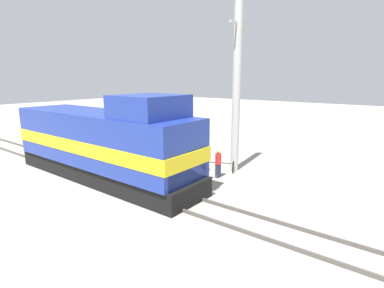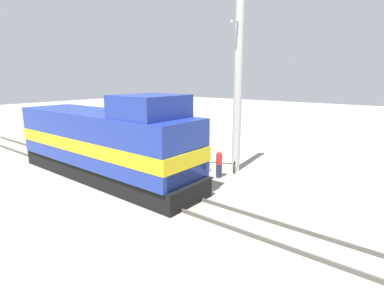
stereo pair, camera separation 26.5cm
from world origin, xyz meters
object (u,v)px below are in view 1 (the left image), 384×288
at_px(locomotive, 106,144).
at_px(utility_pole, 237,90).
at_px(billboard_sign, 143,115).
at_px(person_bystander, 218,163).
at_px(vendor_umbrella, 182,144).
at_px(bicycle, 220,166).

distance_m(locomotive, utility_pole, 7.97).
distance_m(billboard_sign, person_bystander, 6.99).
distance_m(utility_pole, billboard_sign, 7.03).
bearing_deg(person_bystander, utility_pole, -1.33).
distance_m(vendor_umbrella, person_bystander, 2.51).
xyz_separation_m(billboard_sign, bicycle, (0.34, -6.17, -2.63)).
bearing_deg(bicycle, billboard_sign, -111.40).
relative_size(billboard_sign, person_bystander, 2.48).
bearing_deg(person_bystander, bicycle, 26.51).
bearing_deg(bicycle, locomotive, -65.45).
bearing_deg(utility_pole, locomotive, 140.43).
distance_m(vendor_umbrella, bicycle, 2.64).
height_order(vendor_umbrella, person_bystander, vendor_umbrella).
height_order(person_bystander, bicycle, person_bystander).
distance_m(locomotive, vendor_umbrella, 4.34).
xyz_separation_m(locomotive, bicycle, (4.90, -4.24, -1.64)).
height_order(locomotive, person_bystander, locomotive).
relative_size(locomotive, billboard_sign, 3.15).
xyz_separation_m(utility_pole, billboard_sign, (-1.18, 6.67, -1.86)).
relative_size(locomotive, bicycle, 7.20).
xyz_separation_m(utility_pole, person_bystander, (-1.76, 0.04, -3.98)).
relative_size(vendor_umbrella, person_bystander, 1.44).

